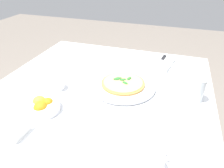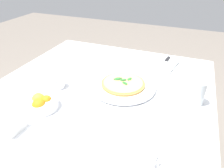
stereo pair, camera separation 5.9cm
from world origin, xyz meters
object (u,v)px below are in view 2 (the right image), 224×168
pizza (123,83)px  water_glass_near_right (197,94)px  napkin_folded (165,64)px  menu_card (18,126)px  pizza_plate (123,85)px  dinner_knife (165,62)px  coffee_cup_right_edge (142,167)px  citrus_bowl (41,103)px  coffee_cup_far_left (57,83)px

pizza → water_glass_near_right: (0.00, 0.36, 0.03)m
napkin_folded → menu_card: menu_card is taller
menu_card → pizza_plate: bearing=-28.7°
pizza_plate → dinner_knife: size_ratio=1.76×
coffee_cup_right_edge → napkin_folded: size_ratio=0.54×
coffee_cup_right_edge → citrus_bowl: size_ratio=0.87×
coffee_cup_far_left → dinner_knife: (-0.47, 0.48, -0.01)m
coffee_cup_far_left → napkin_folded: 0.68m
pizza_plate → coffee_cup_right_edge: bearing=25.5°
coffee_cup_right_edge → coffee_cup_far_left: bearing=-121.2°
pizza → coffee_cup_far_left: size_ratio=1.77×
coffee_cup_right_edge → dinner_knife: size_ratio=0.66×
citrus_bowl → menu_card: size_ratio=1.67×
pizza → water_glass_near_right: 0.36m
dinner_knife → coffee_cup_right_edge: bearing=11.5°
menu_card → water_glass_near_right: bearing=-52.2°
coffee_cup_right_edge → dinner_knife: 0.80m
water_glass_near_right → napkin_folded: size_ratio=0.48×
napkin_folded → dinner_knife: size_ratio=1.23×
napkin_folded → menu_card: bearing=-17.5°
pizza_plate → coffee_cup_far_left: coffee_cup_far_left is taller
coffee_cup_far_left → coffee_cup_right_edge: coffee_cup_right_edge is taller
pizza → napkin_folded: size_ratio=0.96×
coffee_cup_right_edge → citrus_bowl: 0.53m
pizza → citrus_bowl: 0.42m
citrus_bowl → napkin_folded: bearing=145.0°
dinner_knife → menu_card: menu_card is taller
water_glass_near_right → citrus_bowl: (0.30, -0.65, -0.02)m
coffee_cup_far_left → menu_card: 0.33m
napkin_folded → water_glass_near_right: bearing=40.6°
coffee_cup_far_left → coffee_cup_right_edge: size_ratio=1.00×
napkin_folded → citrus_bowl: (0.65, -0.45, 0.02)m
pizza → water_glass_near_right: water_glass_near_right is taller
dinner_knife → menu_card: (0.80, -0.44, 0.01)m
pizza_plate → coffee_cup_right_edge: size_ratio=2.65×
pizza_plate → menu_card: menu_card is taller
water_glass_near_right → coffee_cup_right_edge: bearing=-17.3°
coffee_cup_far_left → water_glass_near_right: bearing=100.9°
pizza_plate → pizza: pizza is taller
pizza_plate → citrus_bowl: (0.30, -0.29, 0.02)m
water_glass_near_right → napkin_folded: 0.40m
pizza → coffee_cup_right_edge: coffee_cup_right_edge is taller
dinner_knife → coffee_cup_far_left: bearing=-37.9°
coffee_cup_right_edge → menu_card: bearing=-89.8°
pizza → coffee_cup_far_left: 0.34m
water_glass_near_right → napkin_folded: (-0.35, -0.20, -0.04)m
pizza → water_glass_near_right: size_ratio=2.00×
pizza → citrus_bowl: (0.30, -0.29, 0.00)m
coffee_cup_right_edge → citrus_bowl: bearing=-107.0°
coffee_cup_right_edge → citrus_bowl: coffee_cup_right_edge is taller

